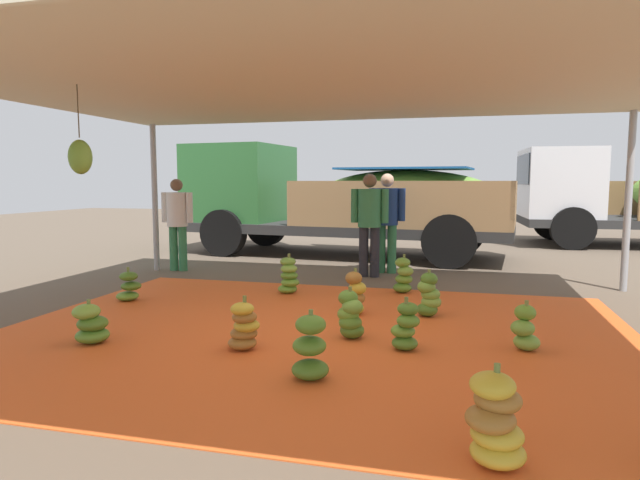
# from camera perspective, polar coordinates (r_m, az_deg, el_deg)

# --- Properties ---
(ground_plane) EXTENTS (40.00, 40.00, 0.00)m
(ground_plane) POSITION_cam_1_polar(r_m,az_deg,el_deg) (8.68, 4.42, -4.45)
(ground_plane) COLOR brown
(tarp_orange) EXTENTS (6.62, 5.16, 0.01)m
(tarp_orange) POSITION_cam_1_polar(r_m,az_deg,el_deg) (5.82, -0.80, -9.69)
(tarp_orange) COLOR #E05B23
(tarp_orange) RESTS_ON ground
(tent_canopy) EXTENTS (8.00, 7.00, 2.65)m
(tent_canopy) POSITION_cam_1_polar(r_m,az_deg,el_deg) (5.60, -1.24, 16.20)
(tent_canopy) COLOR #9EA0A5
(tent_canopy) RESTS_ON ground
(banana_bunch_0) EXTENTS (0.35, 0.35, 0.53)m
(banana_bunch_0) POSITION_cam_1_polar(r_m,az_deg,el_deg) (5.58, 3.18, -7.89)
(banana_bunch_0) COLOR #477523
(banana_bunch_0) RESTS_ON tarp_orange
(banana_bunch_1) EXTENTS (0.45, 0.41, 0.58)m
(banana_bunch_1) POSITION_cam_1_polar(r_m,az_deg,el_deg) (3.36, 17.80, -17.54)
(banana_bunch_1) COLOR gold
(banana_bunch_1) RESTS_ON tarp_orange
(banana_bunch_2) EXTENTS (0.34, 0.35, 0.55)m
(banana_bunch_2) POSITION_cam_1_polar(r_m,az_deg,el_deg) (7.89, 8.69, -3.77)
(banana_bunch_2) COLOR #518428
(banana_bunch_2) RESTS_ON tarp_orange
(banana_bunch_3) EXTENTS (0.38, 0.40, 0.51)m
(banana_bunch_3) POSITION_cam_1_polar(r_m,az_deg,el_deg) (5.28, -7.94, -8.97)
(banana_bunch_3) COLOR #996628
(banana_bunch_3) RESTS_ON tarp_orange
(banana_bunch_4) EXTENTS (0.35, 0.35, 0.57)m
(banana_bunch_4) POSITION_cam_1_polar(r_m,az_deg,el_deg) (7.77, -3.27, -3.84)
(banana_bunch_4) COLOR #60932D
(banana_bunch_4) RESTS_ON tarp_orange
(banana_bunch_5) EXTENTS (0.34, 0.32, 0.56)m
(banana_bunch_5) POSITION_cam_1_polar(r_m,az_deg,el_deg) (6.53, 3.68, -5.71)
(banana_bunch_5) COLOR gold
(banana_bunch_5) RESTS_ON tarp_orange
(banana_bunch_6) EXTENTS (0.31, 0.32, 0.50)m
(banana_bunch_6) POSITION_cam_1_polar(r_m,az_deg,el_deg) (5.28, 8.92, -9.01)
(banana_bunch_6) COLOR #477523
(banana_bunch_6) RESTS_ON tarp_orange
(banana_bunch_7) EXTENTS (0.42, 0.42, 0.57)m
(banana_bunch_7) POSITION_cam_1_polar(r_m,az_deg,el_deg) (4.47, -1.04, -11.33)
(banana_bunch_7) COLOR #477523
(banana_bunch_7) RESTS_ON tarp_orange
(banana_bunch_8) EXTENTS (0.43, 0.42, 0.44)m
(banana_bunch_8) POSITION_cam_1_polar(r_m,az_deg,el_deg) (5.86, -22.77, -8.16)
(banana_bunch_8) COLOR #518428
(banana_bunch_8) RESTS_ON tarp_orange
(banana_bunch_9) EXTENTS (0.34, 0.34, 0.56)m
(banana_bunch_9) POSITION_cam_1_polar(r_m,az_deg,el_deg) (6.57, 11.28, -5.72)
(banana_bunch_9) COLOR #477523
(banana_bunch_9) RESTS_ON tarp_orange
(banana_bunch_11) EXTENTS (0.40, 0.40, 0.45)m
(banana_bunch_11) POSITION_cam_1_polar(r_m,az_deg,el_deg) (7.72, -19.29, -4.67)
(banana_bunch_11) COLOR #60932D
(banana_bunch_11) RESTS_ON tarp_orange
(banana_bunch_12) EXTENTS (0.34, 0.34, 0.47)m
(banana_bunch_12) POSITION_cam_1_polar(r_m,az_deg,el_deg) (5.55, 20.57, -8.70)
(banana_bunch_12) COLOR #75A83D
(banana_bunch_12) RESTS_ON tarp_orange
(cargo_truck_main) EXTENTS (7.15, 2.99, 2.40)m
(cargo_truck_main) POSITION_cam_1_polar(r_m,az_deg,el_deg) (11.84, 1.38, 4.32)
(cargo_truck_main) COLOR #2D2D2D
(cargo_truck_main) RESTS_ON ground
(worker_0) EXTENTS (0.60, 0.37, 1.63)m
(worker_0) POSITION_cam_1_polar(r_m,az_deg,el_deg) (10.03, -14.64, 2.29)
(worker_0) COLOR #337A4C
(worker_0) RESTS_ON ground
(worker_1) EXTENTS (0.63, 0.38, 1.72)m
(worker_1) POSITION_cam_1_polar(r_m,az_deg,el_deg) (9.11, 5.19, 2.39)
(worker_1) COLOR #26262D
(worker_1) RESTS_ON ground
(worker_2) EXTENTS (0.63, 0.39, 1.72)m
(worker_2) POSITION_cam_1_polar(r_m,az_deg,el_deg) (9.53, 6.98, 2.57)
(worker_2) COLOR #337A4C
(worker_2) RESTS_ON ground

